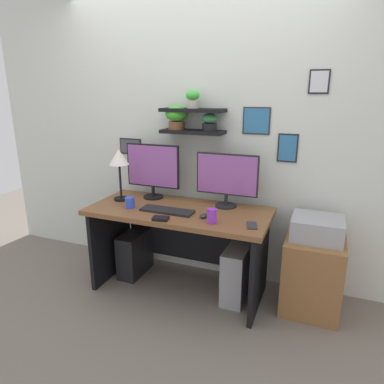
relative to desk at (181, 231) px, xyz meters
name	(u,v)px	position (x,y,z in m)	size (l,w,h in m)	color
ground_plane	(180,288)	(0.00, -0.05, -0.54)	(8.00, 8.00, 0.00)	#70665B
back_wall_assembly	(197,131)	(0.00, 0.38, 0.82)	(4.40, 0.24, 2.70)	silver
desk	(181,231)	(0.00, 0.00, 0.00)	(1.51, 0.68, 0.75)	brown
monitor_left	(153,169)	(-0.35, 0.16, 0.48)	(0.51, 0.18, 0.49)	black
monitor_right	(227,178)	(0.35, 0.16, 0.47)	(0.53, 0.18, 0.45)	black
keyboard	(167,211)	(-0.06, -0.15, 0.22)	(0.44, 0.14, 0.02)	black
computer_mouse	(203,216)	(0.26, -0.16, 0.23)	(0.06, 0.09, 0.03)	#2D2D33
desk_lamp	(119,161)	(-0.59, -0.01, 0.57)	(0.17, 0.17, 0.46)	black
cell_phone	(252,225)	(0.65, -0.20, 0.22)	(0.07, 0.14, 0.01)	#2D2D33
coffee_mug	(130,203)	(-0.40, -0.17, 0.26)	(0.08, 0.08, 0.09)	blue
scissors_tray	(161,218)	(-0.03, -0.33, 0.23)	(0.12, 0.08, 0.02)	black
water_cup	(212,216)	(0.36, -0.25, 0.27)	(0.07, 0.07, 0.11)	purple
drawer_cabinet	(312,273)	(1.09, 0.09, -0.23)	(0.44, 0.50, 0.60)	brown
printer	(317,228)	(1.09, 0.09, 0.15)	(0.38, 0.34, 0.17)	#9E9EA3
computer_tower_left	(135,253)	(-0.51, 0.05, -0.33)	(0.18, 0.40, 0.41)	black
computer_tower_right	(236,273)	(0.50, 0.00, -0.31)	(0.18, 0.40, 0.46)	#99999E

